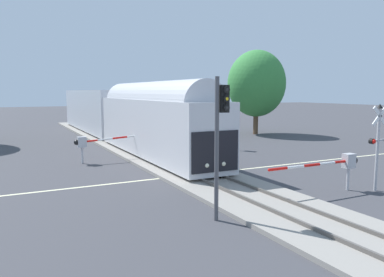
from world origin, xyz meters
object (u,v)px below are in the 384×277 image
crossing_gate_near (341,163)px  maple_right_background (256,84)px  crossing_gate_far (91,142)px  commuter_train (119,113)px  traffic_signal_median (220,125)px  traffic_signal_far_side (212,109)px  crossing_signal_mast (379,138)px

crossing_gate_near → maple_right_background: 25.19m
crossing_gate_near → crossing_gate_far: bearing=125.0°
commuter_train → maple_right_background: maple_right_background is taller
traffic_signal_median → maple_right_background: size_ratio=0.57×
crossing_gate_near → traffic_signal_median: (-7.27, -0.93, 2.18)m
crossing_gate_far → traffic_signal_far_side: size_ratio=1.15×
crossing_signal_mast → traffic_signal_median: bearing=-178.7°
traffic_signal_far_side → maple_right_background: size_ratio=0.53×
commuter_train → crossing_signal_mast: (6.18, -22.54, -0.23)m
commuter_train → traffic_signal_median: (-2.72, -22.74, 0.77)m
crossing_gate_far → crossing_gate_near: bearing=-55.0°
crossing_gate_near → maple_right_background: bearing=63.0°
traffic_signal_far_side → commuter_train: bearing=132.2°
commuter_train → traffic_signal_far_side: commuter_train is taller
traffic_signal_median → maple_right_background: bearing=51.2°
crossing_signal_mast → maple_right_background: 24.99m
traffic_signal_far_side → traffic_signal_median: (-8.83, -15.99, 0.21)m
traffic_signal_far_side → traffic_signal_median: size_ratio=0.94×
commuter_train → maple_right_background: 16.07m
crossing_signal_mast → traffic_signal_median: 8.96m
traffic_signal_median → crossing_gate_far: bearing=97.2°
crossing_signal_mast → maple_right_background: (9.63, 22.86, 3.08)m
commuter_train → crossing_gate_far: 10.09m
crossing_signal_mast → traffic_signal_far_side: traffic_signal_far_side is taller
maple_right_background → crossing_signal_mast: bearing=-112.9°
crossing_gate_near → maple_right_background: maple_right_background is taller
commuter_train → crossing_gate_near: 22.32m
commuter_train → maple_right_background: (15.81, 0.31, 2.85)m
crossing_gate_far → traffic_signal_median: (1.75, -13.80, 2.14)m
crossing_gate_near → traffic_signal_median: traffic_signal_median is taller
crossing_signal_mast → traffic_signal_far_side: bearing=90.3°
commuter_train → crossing_gate_far: commuter_train is taller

